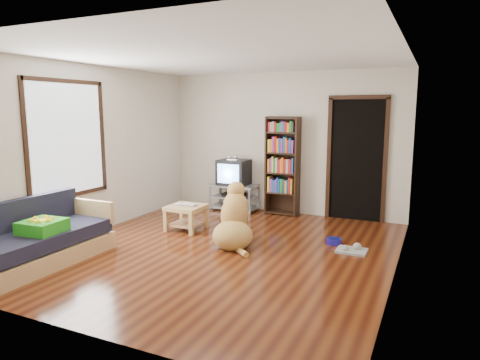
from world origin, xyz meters
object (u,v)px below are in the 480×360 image
at_px(laptop, 185,205).
at_px(dog_bowl, 334,241).
at_px(grey_rag, 352,251).
at_px(crt_tv, 234,172).
at_px(tv_stand, 234,196).
at_px(sofa, 41,242).
at_px(green_cushion, 42,226).
at_px(dog, 234,222).
at_px(coffee_table, 186,213).
at_px(bookshelf, 283,161).

distance_m(laptop, dog_bowl, 2.38).
xyz_separation_m(laptop, grey_rag, (2.63, 0.04, -0.40)).
height_order(dog_bowl, crt_tv, crt_tv).
distance_m(laptop, tv_stand, 1.62).
distance_m(laptop, grey_rag, 2.66).
xyz_separation_m(laptop, sofa, (-0.88, -2.02, -0.15)).
height_order(green_cushion, dog, dog).
height_order(green_cushion, dog_bowl, green_cushion).
height_order(sofa, coffee_table, sofa).
bearing_deg(dog_bowl, dog, -154.77).
bearing_deg(green_cushion, dog_bowl, 32.56).
height_order(dog_bowl, bookshelf, bookshelf).
bearing_deg(crt_tv, green_cushion, -102.90).
bearing_deg(tv_stand, dog, -64.22).
distance_m(tv_stand, crt_tv, 0.47).
xyz_separation_m(tv_stand, dog, (0.93, -1.93, 0.06)).
height_order(laptop, coffee_table, laptop).
bearing_deg(laptop, coffee_table, 91.09).
bearing_deg(dog_bowl, sofa, -144.27).
xyz_separation_m(tv_stand, coffee_table, (-0.09, -1.58, 0.01)).
bearing_deg(laptop, bookshelf, 59.65).
relative_size(grey_rag, coffee_table, 0.73).
height_order(green_cushion, tv_stand, green_cushion).
xyz_separation_m(tv_stand, sofa, (-0.97, -3.63, -0.01)).
bearing_deg(bookshelf, sofa, -117.32).
relative_size(dog_bowl, grey_rag, 0.55).
height_order(laptop, grey_rag, laptop).
xyz_separation_m(grey_rag, crt_tv, (-2.54, 1.59, 0.73)).
relative_size(green_cushion, laptop, 1.27).
bearing_deg(dog_bowl, laptop, -172.84).
height_order(tv_stand, coffee_table, tv_stand).
relative_size(laptop, coffee_table, 0.66).
height_order(grey_rag, coffee_table, coffee_table).
height_order(bookshelf, sofa, bookshelf).
distance_m(crt_tv, dog, 2.21).
bearing_deg(coffee_table, tv_stand, 86.64).
relative_size(grey_rag, sofa, 0.22).
bearing_deg(dog, laptop, 162.57).
bearing_deg(dog, bookshelf, 89.55).
height_order(grey_rag, sofa, sofa).
height_order(tv_stand, crt_tv, crt_tv).
relative_size(bookshelf, sofa, 1.00).
distance_m(dog_bowl, coffee_table, 2.36).
bearing_deg(laptop, tv_stand, 87.80).
height_order(laptop, tv_stand, tv_stand).
distance_m(green_cushion, dog_bowl, 3.92).
distance_m(bookshelf, dog, 2.14).
distance_m(laptop, sofa, 2.21).
bearing_deg(coffee_table, laptop, -90.00).
xyz_separation_m(laptop, crt_tv, (0.09, 1.63, 0.33)).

